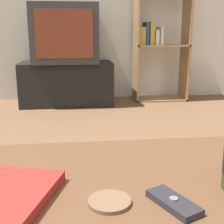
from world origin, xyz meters
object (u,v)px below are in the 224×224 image
television (65,34)px  bookshelf (158,43)px  cell_phone (174,202)px  table_book (8,195)px  tv_stand (67,83)px

television → bookshelf: bearing=5.5°
cell_phone → table_book: bearing=145.3°
bookshelf → cell_phone: (-0.70, -2.82, -0.20)m
cell_phone → tv_stand: bearing=71.0°
bookshelf → table_book: 2.96m
bookshelf → tv_stand: bearing=-174.8°
television → bookshelf: bookshelf is taller
cell_phone → table_book: table_book is taller
tv_stand → bookshelf: size_ratio=0.79×
television → table_book: bearing=-90.9°
tv_stand → cell_phone: (0.28, -2.73, 0.20)m
television → cell_phone: bearing=-84.2°
bookshelf → table_book: (-1.03, -2.77, -0.20)m
table_book → cell_phone: bearing=8.1°
tv_stand → cell_phone: tv_stand is taller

